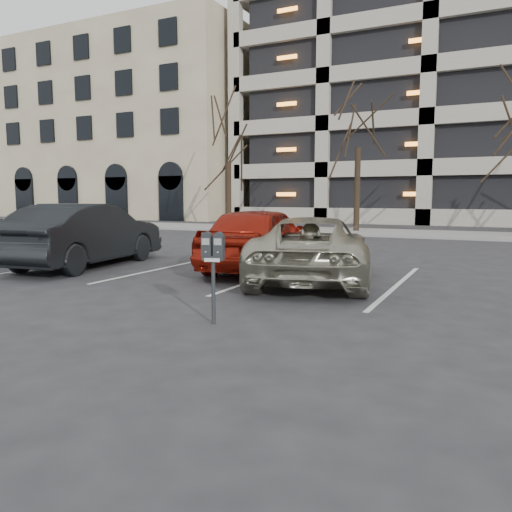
% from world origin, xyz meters
% --- Properties ---
extents(ground, '(140.00, 140.00, 0.00)m').
position_xyz_m(ground, '(0.00, 0.00, 0.00)').
color(ground, '#28282B').
rests_on(ground, ground).
extents(sidewalk, '(80.00, 4.00, 0.12)m').
position_xyz_m(sidewalk, '(0.00, 16.00, 0.06)').
color(sidewalk, gray).
rests_on(sidewalk, ground).
extents(stall_lines, '(16.90, 5.20, 0.00)m').
position_xyz_m(stall_lines, '(-1.40, 2.30, 0.01)').
color(stall_lines, silver).
rests_on(stall_lines, ground).
extents(office_building, '(26.00, 16.20, 15.00)m').
position_xyz_m(office_building, '(-28.00, 29.92, 7.49)').
color(office_building, tan).
rests_on(office_building, ground).
extents(tree_a, '(3.48, 3.48, 7.90)m').
position_xyz_m(tree_a, '(-10.00, 16.00, 5.71)').
color(tree_a, black).
rests_on(tree_a, ground).
extents(tree_b, '(3.95, 3.95, 8.98)m').
position_xyz_m(tree_b, '(-3.00, 16.00, 6.49)').
color(tree_b, black).
rests_on(tree_b, ground).
extents(parking_meter, '(0.34, 0.19, 1.25)m').
position_xyz_m(parking_meter, '(-0.34, -1.87, 0.96)').
color(parking_meter, black).
rests_on(parking_meter, ground).
extents(suv_silver, '(3.42, 5.24, 1.35)m').
position_xyz_m(suv_silver, '(-0.32, 2.11, 0.67)').
color(suv_silver, '#ABA892').
rests_on(suv_silver, ground).
extents(car_red, '(2.33, 4.69, 1.54)m').
position_xyz_m(car_red, '(-1.95, 3.03, 0.77)').
color(car_red, '#9B1B0E').
rests_on(car_red, ground).
extents(car_dark, '(2.35, 4.99, 1.58)m').
position_xyz_m(car_dark, '(-6.18, 1.69, 0.79)').
color(car_dark, black).
rests_on(car_dark, ground).
extents(car_silver, '(2.23, 4.43, 1.23)m').
position_xyz_m(car_silver, '(-8.12, 3.31, 0.62)').
color(car_silver, '#B8BBC1').
rests_on(car_silver, ground).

